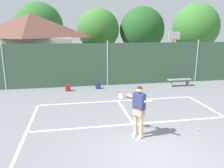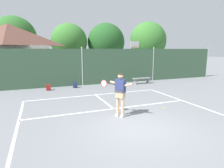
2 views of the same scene
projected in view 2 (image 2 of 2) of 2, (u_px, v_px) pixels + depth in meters
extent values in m
plane|color=slate|center=(139.00, 129.00, 6.79)|extent=(120.00, 120.00, 0.00)
cube|color=white|center=(95.00, 95.00, 11.82)|extent=(8.20, 0.10, 0.01)
cube|color=white|center=(11.00, 151.00, 5.31)|extent=(0.10, 11.00, 0.01)
cube|color=white|center=(222.00, 114.00, 8.28)|extent=(0.10, 11.00, 0.01)
cube|color=white|center=(114.00, 109.00, 9.06)|extent=(8.20, 0.10, 0.01)
cube|color=white|center=(103.00, 101.00, 10.42)|extent=(0.10, 2.97, 0.01)
cube|color=#38563D|center=(82.00, 67.00, 14.77)|extent=(26.00, 0.05, 2.84)
cylinder|color=#B2B2B7|center=(82.00, 66.00, 14.76)|extent=(0.09, 0.09, 2.99)
cylinder|color=#B2B2B7|center=(153.00, 64.00, 17.11)|extent=(0.09, 0.09, 2.99)
cylinder|color=#B2B2B7|center=(207.00, 62.00, 19.45)|extent=(0.09, 0.09, 2.99)
cylinder|color=yellow|center=(134.00, 63.00, 18.20)|extent=(0.12, 0.12, 3.05)
cube|color=white|center=(135.00, 44.00, 17.80)|extent=(0.90, 0.06, 0.60)
torus|color=#D85919|center=(136.00, 47.00, 17.59)|extent=(0.48, 0.48, 0.02)
cube|color=silver|center=(11.00, 64.00, 16.42)|extent=(6.18, 4.80, 3.12)
pyramid|color=brown|center=(8.00, 35.00, 15.97)|extent=(6.68, 5.19, 1.82)
cylinder|color=brown|center=(17.00, 66.00, 20.70)|extent=(0.36, 0.36, 2.02)
ellipsoid|color=#2D6628|center=(14.00, 38.00, 20.16)|extent=(4.61, 4.15, 4.61)
cylinder|color=brown|center=(70.00, 65.00, 22.80)|extent=(0.36, 0.36, 1.91)
ellipsoid|color=#38752D|center=(69.00, 42.00, 22.30)|extent=(4.22, 3.80, 4.22)
cylinder|color=brown|center=(106.00, 65.00, 24.49)|extent=(0.36, 0.36, 1.71)
ellipsoid|color=#235623|center=(106.00, 42.00, 23.97)|extent=(4.70, 4.23, 4.70)
cylinder|color=brown|center=(147.00, 63.00, 26.71)|extent=(0.36, 0.36, 1.79)
ellipsoid|color=#38752D|center=(148.00, 41.00, 26.15)|extent=(5.11, 4.60, 5.11)
cube|color=silver|center=(123.00, 116.00, 7.97)|extent=(0.28, 0.25, 0.10)
cube|color=silver|center=(118.00, 115.00, 8.09)|extent=(0.28, 0.25, 0.10)
cylinder|color=tan|center=(123.00, 105.00, 7.89)|extent=(0.13, 0.13, 0.82)
cylinder|color=tan|center=(118.00, 104.00, 8.01)|extent=(0.13, 0.13, 0.82)
cube|color=tan|center=(120.00, 94.00, 7.86)|extent=(0.41, 0.43, 0.32)
cube|color=navy|center=(120.00, 86.00, 7.80)|extent=(0.43, 0.46, 0.56)
sphere|color=tan|center=(121.00, 76.00, 7.73)|extent=(0.22, 0.22, 0.22)
sphere|color=black|center=(121.00, 76.00, 7.72)|extent=(0.21, 0.21, 0.21)
cylinder|color=tan|center=(116.00, 83.00, 7.86)|extent=(0.41, 0.50, 0.17)
cylinder|color=tan|center=(127.00, 85.00, 7.65)|extent=(0.38, 0.46, 0.22)
cylinder|color=black|center=(112.00, 84.00, 7.95)|extent=(0.21, 0.26, 0.04)
torus|color=red|center=(104.00, 83.00, 8.09)|extent=(0.20, 0.26, 0.30)
cylinder|color=silver|center=(104.00, 83.00, 8.09)|extent=(0.16, 0.21, 0.26)
sphere|color=#CCE033|center=(165.00, 109.00, 8.99)|extent=(0.07, 0.07, 0.07)
cube|color=maroon|center=(48.00, 87.00, 13.11)|extent=(0.30, 0.21, 0.40)
cube|color=maroon|center=(48.00, 89.00, 13.01)|extent=(0.23, 0.09, 0.18)
torus|color=black|center=(48.00, 84.00, 13.07)|extent=(0.09, 0.03, 0.09)
cube|color=navy|center=(75.00, 85.00, 14.00)|extent=(0.32, 0.27, 0.40)
cube|color=navy|center=(75.00, 86.00, 13.90)|extent=(0.23, 0.13, 0.18)
torus|color=black|center=(75.00, 82.00, 13.96)|extent=(0.09, 0.04, 0.09)
cube|color=gray|center=(142.00, 78.00, 15.61)|extent=(1.60, 0.36, 0.06)
cube|color=gray|center=(135.00, 81.00, 15.43)|extent=(0.08, 0.32, 0.45)
cube|color=gray|center=(148.00, 81.00, 15.86)|extent=(0.08, 0.32, 0.45)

